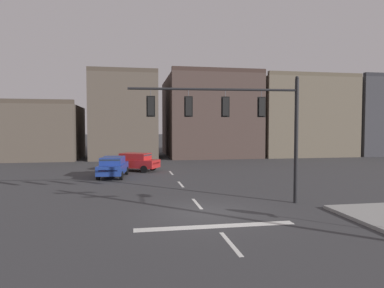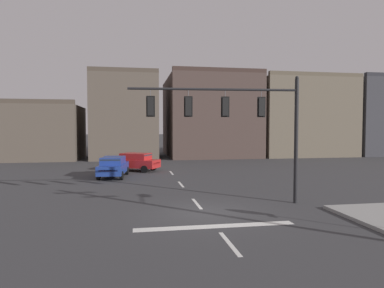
% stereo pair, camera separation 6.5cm
% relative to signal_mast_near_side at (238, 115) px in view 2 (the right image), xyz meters
% --- Properties ---
extents(ground_plane, '(400.00, 400.00, 0.00)m').
position_rel_signal_mast_near_side_xyz_m(ground_plane, '(-2.01, -1.58, -4.50)').
color(ground_plane, '#353538').
extents(stop_bar_paint, '(6.40, 0.50, 0.01)m').
position_rel_signal_mast_near_side_xyz_m(stop_bar_paint, '(-2.01, -3.58, -4.50)').
color(stop_bar_paint, silver).
rests_on(stop_bar_paint, ground).
extents(lane_centreline, '(0.16, 26.40, 0.01)m').
position_rel_signal_mast_near_side_xyz_m(lane_centreline, '(-2.01, 0.42, -4.50)').
color(lane_centreline, silver).
rests_on(lane_centreline, ground).
extents(signal_mast_near_side, '(8.57, 0.88, 6.49)m').
position_rel_signal_mast_near_side_xyz_m(signal_mast_near_side, '(0.00, 0.00, 0.00)').
color(signal_mast_near_side, black).
rests_on(signal_mast_near_side, ground).
extents(car_lot_nearside, '(4.73, 3.68, 1.61)m').
position_rel_signal_mast_near_side_xyz_m(car_lot_nearside, '(-5.13, 14.21, -3.64)').
color(car_lot_nearside, '#A81E1E').
rests_on(car_lot_nearside, ground).
extents(car_lot_middle, '(2.32, 4.60, 1.61)m').
position_rel_signal_mast_near_side_xyz_m(car_lot_middle, '(-6.78, 10.66, -3.64)').
color(car_lot_middle, navy).
rests_on(car_lot_middle, ground).
extents(building_row, '(53.34, 13.99, 11.21)m').
position_rel_signal_mast_near_side_xyz_m(building_row, '(9.59, 29.30, 0.63)').
color(building_row, brown).
rests_on(building_row, ground).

